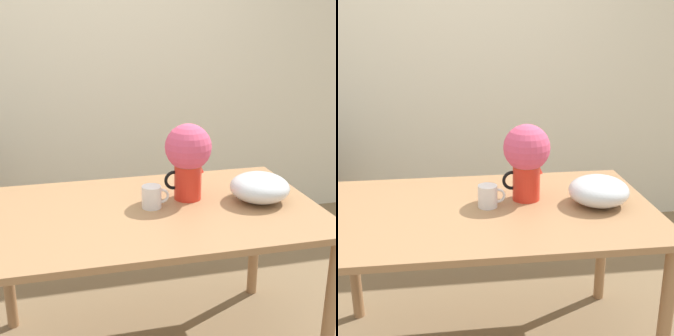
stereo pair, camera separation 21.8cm
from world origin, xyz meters
TOP-DOWN VIEW (x-y plane):
  - wall_back at (0.00, 1.67)m, footprint 8.00×0.05m
  - table at (0.13, 0.06)m, footprint 1.53×0.93m
  - flower_vase at (0.32, 0.15)m, footprint 0.23×0.22m
  - coffee_mug at (0.13, 0.08)m, footprint 0.13×0.09m
  - white_bowl at (0.64, 0.04)m, footprint 0.28×0.28m

SIDE VIEW (x-z plane):
  - table at x=0.13m, z-range 0.30..1.10m
  - coffee_mug at x=0.13m, z-range 0.79..0.90m
  - white_bowl at x=0.64m, z-range 0.79..0.93m
  - flower_vase at x=0.32m, z-range 0.83..1.19m
  - wall_back at x=0.00m, z-range 0.00..2.60m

